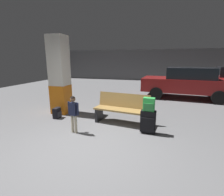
% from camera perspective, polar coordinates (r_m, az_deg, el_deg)
% --- Properties ---
extents(ground_plane, '(18.00, 18.00, 0.10)m').
position_cam_1_polar(ground_plane, '(7.36, 4.11, -2.22)').
color(ground_plane, slate).
extents(garage_back_wall, '(18.00, 0.12, 2.80)m').
position_cam_1_polar(garage_back_wall, '(15.89, 10.89, 10.99)').
color(garage_back_wall, '#565658').
rests_on(garage_back_wall, ground_plane).
extents(structural_pillar, '(0.57, 0.57, 2.68)m').
position_cam_1_polar(structural_pillar, '(6.11, -17.49, 7.26)').
color(structural_pillar, orange).
rests_on(structural_pillar, ground_plane).
extents(bench, '(1.66, 0.73, 0.89)m').
position_cam_1_polar(bench, '(4.96, 3.31, -3.80)').
color(bench, '#9E7A42').
rests_on(bench, ground_plane).
extents(suitcase, '(0.39, 0.25, 0.60)m').
position_cam_1_polar(suitcase, '(4.42, 12.24, -7.84)').
color(suitcase, black).
rests_on(suitcase, ground_plane).
extents(backpack_bright, '(0.30, 0.22, 0.34)m').
position_cam_1_polar(backpack_bright, '(4.28, 12.52, -2.20)').
color(backpack_bright, green).
rests_on(backpack_bright, suitcase).
extents(child, '(0.33, 0.22, 0.98)m').
position_cam_1_polar(child, '(4.37, -13.09, -4.19)').
color(child, beige).
rests_on(child, ground_plane).
extents(backpack_dark_floor, '(0.20, 0.29, 0.34)m').
position_cam_1_polar(backpack_dark_floor, '(5.77, -18.31, -4.90)').
color(backpack_dark_floor, black).
rests_on(backpack_dark_floor, ground_plane).
extents(parked_car_near, '(4.23, 2.07, 1.51)m').
position_cam_1_polar(parked_car_near, '(8.96, 24.19, 4.98)').
color(parked_car_near, maroon).
rests_on(parked_car_near, ground_plane).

